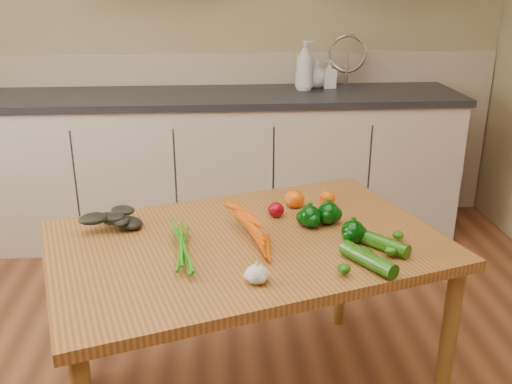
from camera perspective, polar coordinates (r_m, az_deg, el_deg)
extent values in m
cube|color=tan|center=(3.71, -6.84, 16.77)|extent=(4.00, 0.02, 2.60)
cube|color=tan|center=(3.82, -6.37, 5.45)|extent=(3.98, 0.03, 1.10)
cube|color=#BDAE9D|center=(3.57, -3.23, 2.41)|extent=(2.80, 0.60, 0.86)
cube|color=#25252A|center=(3.45, -3.38, 9.52)|extent=(2.84, 0.64, 0.04)
cube|color=#99999E|center=(3.55, 9.53, 8.95)|extent=(0.55, 0.42, 0.10)
cylinder|color=silver|center=(3.70, 9.06, 12.27)|extent=(0.02, 0.02, 0.24)
cube|color=#9A5F2C|center=(1.98, -0.93, -5.31)|extent=(1.51, 1.20, 0.04)
cylinder|color=brown|center=(2.16, 18.52, -14.89)|extent=(0.06, 0.06, 0.67)
cylinder|color=brown|center=(2.37, -18.25, -11.43)|extent=(0.06, 0.06, 0.67)
cylinder|color=brown|center=(2.67, 8.55, -6.70)|extent=(0.06, 0.06, 0.67)
imported|color=silver|center=(3.53, 4.89, 12.51)|extent=(0.12, 0.12, 0.29)
imported|color=silver|center=(3.63, 7.34, 11.62)|extent=(0.08, 0.08, 0.17)
imported|color=silver|center=(3.62, 6.01, 11.71)|extent=(0.15, 0.15, 0.17)
ellipsoid|color=beige|center=(1.69, 0.09, -8.22)|extent=(0.07, 0.07, 0.06)
sphere|color=#023004|center=(2.06, 5.42, -2.47)|extent=(0.08, 0.08, 0.08)
sphere|color=#023004|center=(2.09, 7.27, -2.11)|extent=(0.08, 0.08, 0.08)
sphere|color=#023004|center=(1.96, 9.68, -3.95)|extent=(0.08, 0.08, 0.08)
ellipsoid|color=maroon|center=(2.14, 2.02, -1.76)|extent=(0.06, 0.06, 0.06)
ellipsoid|color=#DB4A05|center=(2.23, 3.91, -0.69)|extent=(0.08, 0.08, 0.07)
ellipsoid|color=#DB4A05|center=(2.27, 7.17, -0.57)|extent=(0.06, 0.06, 0.06)
cylinder|color=#164707|center=(1.93, 12.59, -5.04)|extent=(0.16, 0.17, 0.05)
cylinder|color=#164707|center=(1.82, 11.16, -6.62)|extent=(0.15, 0.20, 0.05)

